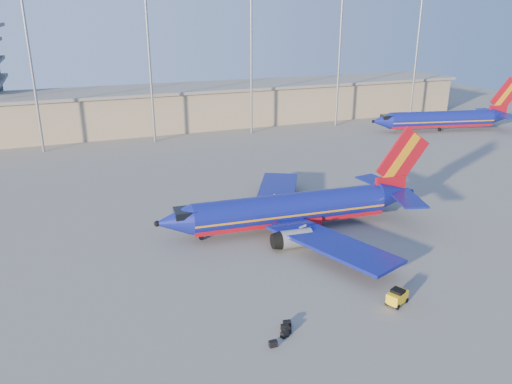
% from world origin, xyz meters
% --- Properties ---
extents(ground, '(220.00, 220.00, 0.00)m').
position_xyz_m(ground, '(0.00, 0.00, 0.00)').
color(ground, slate).
rests_on(ground, ground).
extents(terminal_building, '(122.00, 16.00, 8.50)m').
position_xyz_m(terminal_building, '(10.00, 58.00, 4.32)').
color(terminal_building, gray).
rests_on(terminal_building, ground).
extents(light_mast_row, '(101.60, 1.60, 28.65)m').
position_xyz_m(light_mast_row, '(5.00, 46.00, 17.55)').
color(light_mast_row, gray).
rests_on(light_mast_row, ground).
extents(aircraft_main, '(32.59, 31.26, 11.03)m').
position_xyz_m(aircraft_main, '(2.05, -1.32, 2.36)').
color(aircraft_main, navy).
rests_on(aircraft_main, ground).
extents(aircraft_second, '(32.06, 14.31, 11.01)m').
position_xyz_m(aircraft_second, '(53.32, 32.89, 2.52)').
color(aircraft_second, navy).
rests_on(aircraft_second, ground).
extents(baggage_tug, '(2.23, 1.84, 1.38)m').
position_xyz_m(baggage_tug, '(3.01, -18.94, 0.72)').
color(baggage_tug, yellow).
rests_on(baggage_tug, ground).
extents(luggage_pile, '(2.65, 2.30, 0.53)m').
position_xyz_m(luggage_pile, '(-7.74, -19.30, 0.25)').
color(luggage_pile, black).
rests_on(luggage_pile, ground).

